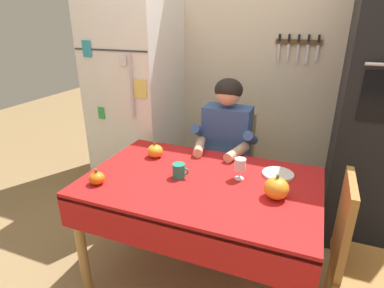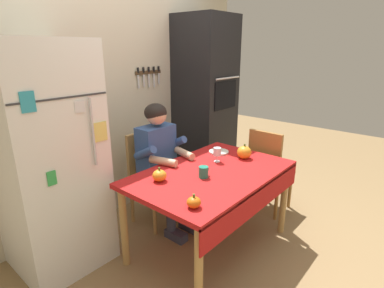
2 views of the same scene
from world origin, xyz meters
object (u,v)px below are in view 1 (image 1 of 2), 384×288
Objects in this scene: seated_person at (224,146)px; serving_tray at (278,174)px; chair_behind_person at (229,162)px; coffee_mug at (179,171)px; pumpkin_medium at (155,151)px; chair_right_side at (359,256)px; refrigerator at (137,105)px; pumpkin_large at (97,178)px; pumpkin_small at (276,188)px; dining_table at (199,193)px; wine_glass at (240,165)px.

seated_person reaches higher than serving_tray.
chair_behind_person is 8.81× the size of coffee_mug.
serving_tray is (0.84, 0.04, -0.04)m from pumpkin_medium.
chair_behind_person is 0.75× the size of seated_person.
refrigerator is at bearing 153.16° from chair_right_side.
pumpkin_large is 0.68× the size of pumpkin_small.
chair_right_side is 1.49m from pumpkin_large.
chair_right_side is at bearing -3.40° from dining_table.
chair_behind_person is 1.00× the size of chair_right_side.
pumpkin_large is 0.49m from pumpkin_medium.
coffee_mug is 0.62m from serving_tray.
pumpkin_medium is at bearing 142.19° from coffee_mug.
refrigerator is 1.67m from pumpkin_small.
coffee_mug is 0.58m from pumpkin_small.
wine_glass is 0.27m from serving_tray.
pumpkin_medium is (-0.63, 0.10, -0.05)m from wine_glass.
pumpkin_medium is 0.90m from pumpkin_small.
pumpkin_large is at bearing -116.98° from chair_behind_person.
chair_right_side is (0.92, -0.85, 0.00)m from chair_behind_person.
seated_person is 1.01m from pumpkin_large.
chair_right_side is 9.69× the size of pumpkin_large.
seated_person is at bearing 144.52° from chair_right_side.
chair_right_side is 6.94× the size of wine_glass.
pumpkin_small reaches higher than serving_tray.
coffee_mug is at bearing -98.09° from chair_behind_person.
chair_right_side reaches higher than coffee_mug.
dining_table is 0.30m from wine_glass.
chair_behind_person is (-0.02, 0.79, -0.14)m from dining_table.
dining_table is 1.51× the size of chair_behind_person.
wine_glass is (-0.69, 0.17, 0.32)m from chair_right_side.
refrigerator reaches higher than pumpkin_small.
wine_glass is 1.40× the size of pumpkin_large.
coffee_mug is (-0.11, -0.60, 0.05)m from seated_person.
refrigerator reaches higher than seated_person.
dining_table is at bearing -88.45° from chair_behind_person.
pumpkin_medium is at bearing -135.40° from seated_person.
chair_behind_person is at bearing 109.34° from wine_glass.
chair_right_side is at bearing -11.64° from pumpkin_medium.
serving_tray is (-0.47, 0.31, 0.24)m from chair_right_side.
seated_person is at bearing 58.13° from pumpkin_large.
dining_table is (0.95, -0.88, -0.24)m from refrigerator.
coffee_mug is (-1.03, 0.05, 0.27)m from chair_right_side.
pumpkin_small is at bearing -59.88° from chair_behind_person.
pumpkin_medium is (-0.28, 0.22, 0.00)m from coffee_mug.
coffee_mug is at bearing 177.95° from pumpkin_small.
pumpkin_medium is (-0.39, -0.39, 0.05)m from seated_person.
coffee_mug is (-0.13, 0.00, 0.13)m from dining_table.
wine_glass is 0.64m from pumpkin_medium.
pumpkin_large is at bearing -106.57° from pumpkin_medium.
seated_person is (0.93, -0.28, -0.16)m from refrigerator.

